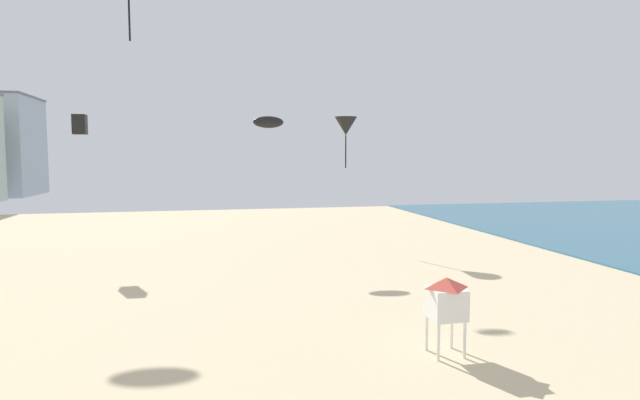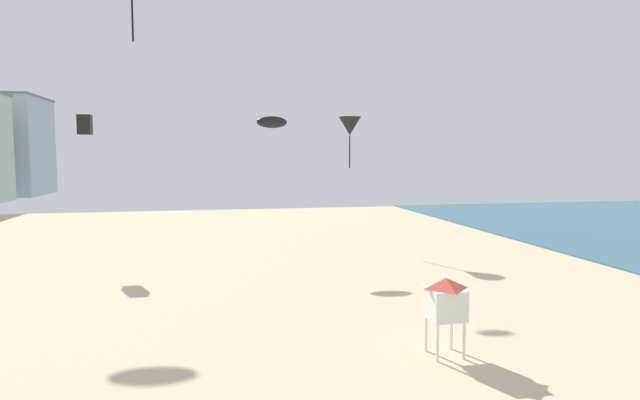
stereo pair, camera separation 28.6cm
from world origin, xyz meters
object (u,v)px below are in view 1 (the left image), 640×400
object	(u,v)px
kite_black_box	(80,124)
kite_black_parafoil	(268,122)
lifeguard_stand	(446,299)
kite_black_delta	(346,126)

from	to	relation	value
kite_black_box	kite_black_parafoil	xyz separation A→B (m)	(11.77, -2.67, 0.14)
lifeguard_stand	kite_black_box	world-z (taller)	kite_black_box
kite_black_delta	kite_black_parafoil	size ratio (longest dim) A/B	1.88
kite_black_box	kite_black_delta	world-z (taller)	kite_black_delta
lifeguard_stand	kite_black_parafoil	xyz separation A→B (m)	(-3.55, 18.22, 6.75)
lifeguard_stand	kite_black_delta	world-z (taller)	kite_black_delta
kite_black_delta	kite_black_parafoil	distance (m)	6.62
lifeguard_stand	kite_black_parafoil	distance (m)	19.75
lifeguard_stand	kite_black_box	xyz separation A→B (m)	(-15.32, 20.88, 6.60)
kite_black_delta	kite_black_parafoil	bearing A→B (deg)	-153.44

